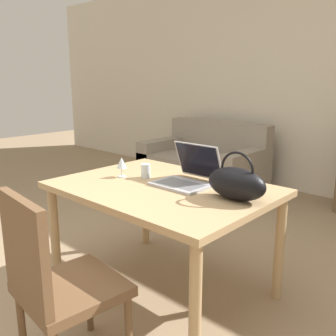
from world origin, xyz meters
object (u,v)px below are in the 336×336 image
object	(u,v)px
couch	(204,165)
handbag	(236,183)
drinking_glass	(146,171)
chair	(55,279)
laptop	(189,173)
wine_glass	(122,164)

from	to	relation	value
couch	handbag	size ratio (longest dim) A/B	4.21
couch	drinking_glass	distance (m)	2.37
couch	drinking_glass	world-z (taller)	couch
chair	couch	xyz separation A→B (m)	(-1.41, 2.98, -0.21)
chair	laptop	distance (m)	1.05
wine_glass	handbag	distance (m)	0.84
drinking_glass	wine_glass	size ratio (longest dim) A/B	0.69
couch	drinking_glass	xyz separation A→B (m)	(1.06, -2.07, 0.49)
drinking_glass	handbag	bearing A→B (deg)	1.10
drinking_glass	handbag	size ratio (longest dim) A/B	0.26
couch	drinking_glass	bearing A→B (deg)	-62.86
couch	handbag	xyz separation A→B (m)	(1.76, -2.05, 0.54)
drinking_glass	handbag	world-z (taller)	handbag
handbag	couch	bearing A→B (deg)	130.57
wine_glass	handbag	world-z (taller)	handbag
chair	wine_glass	xyz separation A→B (m)	(-0.49, 0.82, 0.32)
drinking_glass	wine_glass	xyz separation A→B (m)	(-0.13, -0.10, 0.05)
chair	wine_glass	distance (m)	1.01
chair	handbag	world-z (taller)	handbag
wine_glass	drinking_glass	bearing A→B (deg)	35.76
chair	drinking_glass	xyz separation A→B (m)	(-0.35, 0.92, 0.27)
laptop	handbag	xyz separation A→B (m)	(0.39, -0.08, 0.03)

